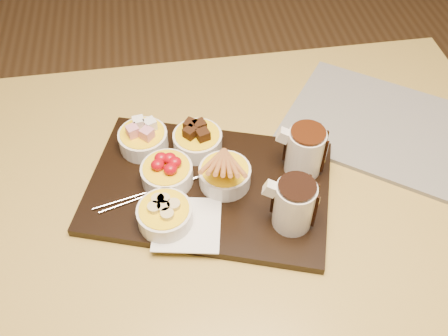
{
  "coord_description": "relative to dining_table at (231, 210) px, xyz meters",
  "views": [
    {
      "loc": [
        -0.11,
        -0.62,
        1.52
      ],
      "look_at": [
        -0.02,
        -0.01,
        0.81
      ],
      "focal_mm": 40.0,
      "sensor_mm": 36.0,
      "label": 1
    }
  ],
  "objects": [
    {
      "name": "ground",
      "position": [
        0.0,
        0.0,
        -0.65
      ],
      "size": [
        5.0,
        5.0,
        0.0
      ],
      "primitive_type": "plane",
      "color": "brown",
      "rests_on": "ground"
    },
    {
      "name": "dining_table",
      "position": [
        0.0,
        0.0,
        0.0
      ],
      "size": [
        1.2,
        0.8,
        0.75
      ],
      "color": "#B49843",
      "rests_on": "ground"
    },
    {
      "name": "serving_board",
      "position": [
        -0.05,
        -0.01,
        0.11
      ],
      "size": [
        0.53,
        0.43,
        0.02
      ],
      "primitive_type": "cube",
      "rotation": [
        0.0,
        0.0,
        -0.33
      ],
      "color": "black",
      "rests_on": "dining_table"
    },
    {
      "name": "napkin",
      "position": [
        -0.1,
        -0.1,
        0.12
      ],
      "size": [
        0.14,
        0.14,
        0.0
      ],
      "primitive_type": "cube",
      "rotation": [
        0.0,
        0.0,
        -0.19
      ],
      "color": "white",
      "rests_on": "serving_board"
    },
    {
      "name": "bowl_marshmallows",
      "position": [
        -0.17,
        0.1,
        0.14
      ],
      "size": [
        0.1,
        0.1,
        0.04
      ],
      "primitive_type": "cylinder",
      "color": "silver",
      "rests_on": "serving_board"
    },
    {
      "name": "bowl_cake",
      "position": [
        -0.06,
        0.08,
        0.14
      ],
      "size": [
        0.1,
        0.1,
        0.04
      ],
      "primitive_type": "cylinder",
      "color": "silver",
      "rests_on": "serving_board"
    },
    {
      "name": "bowl_strawberries",
      "position": [
        -0.13,
        0.01,
        0.14
      ],
      "size": [
        0.1,
        0.1,
        0.04
      ],
      "primitive_type": "cylinder",
      "color": "silver",
      "rests_on": "serving_board"
    },
    {
      "name": "bowl_biscotti",
      "position": [
        -0.02,
        -0.01,
        0.14
      ],
      "size": [
        0.1,
        0.1,
        0.04
      ],
      "primitive_type": "cylinder",
      "color": "silver",
      "rests_on": "serving_board"
    },
    {
      "name": "bowl_bananas",
      "position": [
        -0.14,
        -0.09,
        0.14
      ],
      "size": [
        0.1,
        0.1,
        0.04
      ],
      "primitive_type": "cylinder",
      "color": "silver",
      "rests_on": "serving_board"
    },
    {
      "name": "pitcher_dark_chocolate",
      "position": [
        0.09,
        -0.12,
        0.17
      ],
      "size": [
        0.09,
        0.09,
        0.1
      ],
      "primitive_type": "cylinder",
      "rotation": [
        0.0,
        0.0,
        -0.33
      ],
      "color": "silver",
      "rests_on": "serving_board"
    },
    {
      "name": "pitcher_milk_chocolate",
      "position": [
        0.14,
        -0.0,
        0.17
      ],
      "size": [
        0.09,
        0.09,
        0.1
      ],
      "primitive_type": "cylinder",
      "rotation": [
        0.0,
        0.0,
        -0.33
      ],
      "color": "silver",
      "rests_on": "serving_board"
    },
    {
      "name": "fondue_skewers",
      "position": [
        -0.14,
        -0.01,
        0.12
      ],
      "size": [
        0.09,
        0.26,
        0.01
      ],
      "primitive_type": null,
      "rotation": [
        0.0,
        0.0,
        -1.34
      ],
      "color": "silver",
      "rests_on": "serving_board"
    },
    {
      "name": "newspaper",
      "position": [
        0.34,
        0.11,
        0.1
      ],
      "size": [
        0.47,
        0.46,
        0.01
      ],
      "primitive_type": "cube",
      "rotation": [
        0.0,
        0.0,
        -0.63
      ],
      "color": "beige",
      "rests_on": "dining_table"
    }
  ]
}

